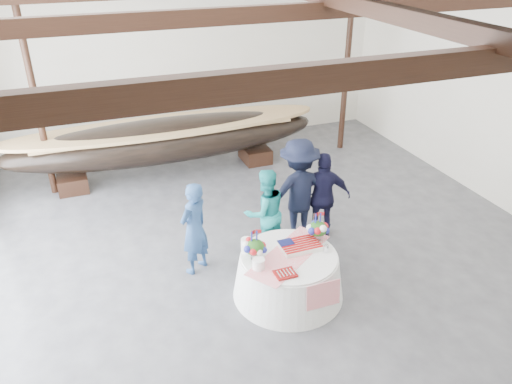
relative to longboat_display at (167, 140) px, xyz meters
name	(u,v)px	position (x,y,z in m)	size (l,w,h in m)	color
floor	(282,269)	(0.99, -4.28, -0.85)	(10.00, 12.00, 0.01)	#3D3D42
wall_back	(187,57)	(0.99, 1.72, 1.40)	(10.00, 0.02, 4.50)	silver
pavilion_structure	(268,12)	(0.99, -3.53, 3.16)	(9.80, 11.76, 4.50)	black
longboat_display	(167,140)	(0.00, 0.00, 0.00)	(7.08, 1.42, 1.33)	black
banquet_table	(288,275)	(0.82, -4.90, -0.48)	(1.70, 1.70, 0.73)	silver
tabletop_items	(286,242)	(0.81, -4.78, 0.04)	(1.61, 1.35, 0.40)	red
guest_woman_blue	(194,228)	(-0.35, -3.78, -0.05)	(0.58, 0.38, 1.60)	navy
guest_woman_teal	(265,212)	(0.91, -3.68, -0.06)	(0.76, 0.60, 1.57)	teal
guest_man_left	(298,191)	(1.61, -3.50, 0.12)	(1.25, 0.72, 1.94)	black
guest_man_right	(323,197)	(2.05, -3.62, -0.01)	(0.98, 0.41, 1.67)	black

